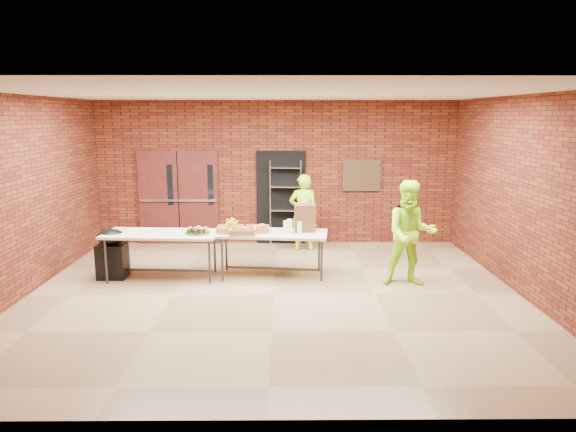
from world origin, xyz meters
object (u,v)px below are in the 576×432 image
object	(u,v)px
covered_grill	(112,254)
volunteer_woman	(303,213)
coffee_dispenser	(305,217)
volunteer_man	(411,234)
table_right	(272,236)
wire_rack	(285,203)
table_left	(161,237)

from	to	relation	value
covered_grill	volunteer_woman	size ratio (longest dim) A/B	0.54
coffee_dispenser	volunteer_man	distance (m)	1.89
coffee_dispenser	volunteer_woman	world-z (taller)	volunteer_woman
volunteer_man	covered_grill	bearing A→B (deg)	179.65
table_right	covered_grill	size ratio (longest dim) A/B	2.28
wire_rack	table_left	world-z (taller)	wire_rack
table_left	volunteer_woman	bearing A→B (deg)	39.56
wire_rack	covered_grill	xyz separation A→B (m)	(-3.11, -2.40, -0.50)
covered_grill	coffee_dispenser	bearing A→B (deg)	4.64
table_right	volunteer_woman	bearing A→B (deg)	76.89
table_right	table_left	bearing A→B (deg)	-170.59
wire_rack	volunteer_woman	size ratio (longest dim) A/B	1.14
table_right	coffee_dispenser	bearing A→B (deg)	19.34
wire_rack	volunteer_woman	bearing A→B (deg)	-47.70
coffee_dispenser	volunteer_man	bearing A→B (deg)	-20.61
table_right	coffee_dispenser	size ratio (longest dim) A/B	4.14
coffee_dispenser	volunteer_woman	distance (m)	1.65
coffee_dispenser	volunteer_woman	bearing A→B (deg)	88.75
table_left	volunteer_man	size ratio (longest dim) A/B	1.14
wire_rack	table_right	xyz separation A→B (m)	(-0.24, -2.29, -0.21)
wire_rack	covered_grill	size ratio (longest dim) A/B	2.12
covered_grill	volunteer_man	size ratio (longest dim) A/B	0.50
table_left	volunteer_man	distance (m)	4.35
table_right	coffee_dispenser	xyz separation A→B (m)	(0.59, 0.14, 0.31)
wire_rack	volunteer_woman	xyz separation A→B (m)	(0.38, -0.52, -0.12)
table_right	covered_grill	bearing A→B (deg)	-171.48
coffee_dispenser	covered_grill	xyz separation A→B (m)	(-3.45, -0.24, -0.60)
wire_rack	table_right	bearing A→B (deg)	-89.86
volunteer_woman	volunteer_man	size ratio (longest dim) A/B	0.92
coffee_dispenser	volunteer_man	world-z (taller)	volunteer_man
table_left	table_right	world-z (taller)	table_left
volunteer_woman	table_right	bearing A→B (deg)	67.66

